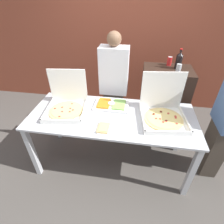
# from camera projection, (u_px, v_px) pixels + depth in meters

# --- Properties ---
(ground_plane) EXTENTS (16.00, 16.00, 0.00)m
(ground_plane) POSITION_uv_depth(u_px,v_px,m) (112.00, 160.00, 2.58)
(ground_plane) COLOR #514C47
(brick_wall_behind) EXTENTS (10.00, 0.06, 2.80)m
(brick_wall_behind) POSITION_uv_depth(u_px,v_px,m) (127.00, 34.00, 3.13)
(brick_wall_behind) COLOR brown
(brick_wall_behind) RESTS_ON ground_plane
(buffet_table) EXTENTS (2.00, 0.82, 0.83)m
(buffet_table) POSITION_uv_depth(u_px,v_px,m) (112.00, 122.00, 2.16)
(buffet_table) COLOR silver
(buffet_table) RESTS_ON ground_plane
(pizza_box_far_left) EXTENTS (0.56, 0.57, 0.49)m
(pizza_box_far_left) POSITION_uv_depth(u_px,v_px,m) (163.00, 112.00, 2.02)
(pizza_box_far_left) COLOR white
(pizza_box_far_left) RESTS_ON buffet_table
(pizza_box_far_right) EXTENTS (0.52, 0.53, 0.46)m
(pizza_box_far_right) POSITION_uv_depth(u_px,v_px,m) (66.00, 104.00, 2.15)
(pizza_box_far_right) COLOR white
(pizza_box_far_right) RESTS_ON buffet_table
(paper_plate_front_right) EXTENTS (0.21, 0.21, 0.03)m
(paper_plate_front_right) POSITION_uv_depth(u_px,v_px,m) (103.00, 128.00, 1.89)
(paper_plate_front_right) COLOR white
(paper_plate_front_right) RESTS_ON buffet_table
(veggie_tray) EXTENTS (0.44, 0.29, 0.05)m
(veggie_tray) POSITION_uv_depth(u_px,v_px,m) (111.00, 105.00, 2.24)
(veggie_tray) COLOR white
(veggie_tray) RESTS_ON buffet_table
(sideboard_podium) EXTENTS (0.69, 0.48, 1.15)m
(sideboard_podium) POSITION_uv_depth(u_px,v_px,m) (162.00, 103.00, 2.78)
(sideboard_podium) COLOR black
(sideboard_podium) RESTS_ON ground_plane
(soda_bottle) EXTENTS (0.09, 0.09, 0.27)m
(soda_bottle) POSITION_uv_depth(u_px,v_px,m) (179.00, 60.00, 2.39)
(soda_bottle) COLOR black
(soda_bottle) RESTS_ON sideboard_podium
(soda_can_silver) EXTENTS (0.07, 0.07, 0.12)m
(soda_can_silver) POSITION_uv_depth(u_px,v_px,m) (178.00, 69.00, 2.29)
(soda_can_silver) COLOR silver
(soda_can_silver) RESTS_ON sideboard_podium
(soda_can_colored) EXTENTS (0.07, 0.07, 0.12)m
(soda_can_colored) POSITION_uv_depth(u_px,v_px,m) (170.00, 61.00, 2.52)
(soda_can_colored) COLOR red
(soda_can_colored) RESTS_ON sideboard_podium
(person_guest_cap) EXTENTS (0.40, 0.22, 1.65)m
(person_guest_cap) POSITION_uv_depth(u_px,v_px,m) (114.00, 88.00, 2.61)
(person_guest_cap) COLOR #473D33
(person_guest_cap) RESTS_ON ground_plane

